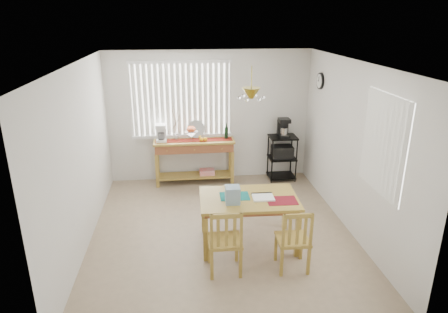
{
  "coord_description": "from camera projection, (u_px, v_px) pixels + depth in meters",
  "views": [
    {
      "loc": [
        -0.58,
        -5.49,
        3.21
      ],
      "look_at": [
        0.1,
        0.55,
        1.05
      ],
      "focal_mm": 32.0,
      "sensor_mm": 36.0,
      "label": 1
    }
  ],
  "objects": [
    {
      "name": "cart_items",
      "position": [
        283.0,
        128.0,
        7.95
      ],
      "size": [
        0.22,
        0.26,
        0.38
      ],
      "color": "black",
      "rests_on": "wire_cart"
    },
    {
      "name": "room_shell",
      "position": [
        221.0,
        127.0,
        5.73
      ],
      "size": [
        4.2,
        4.7,
        2.7
      ],
      "color": "silver",
      "rests_on": "ground"
    },
    {
      "name": "sideboard_items",
      "position": [
        181.0,
        134.0,
        7.77
      ],
      "size": [
        1.5,
        0.37,
        0.68
      ],
      "color": "maroon",
      "rests_on": "sideboard"
    },
    {
      "name": "wire_cart",
      "position": [
        282.0,
        153.0,
        8.12
      ],
      "size": [
        0.54,
        0.43,
        0.92
      ],
      "color": "black",
      "rests_on": "ground"
    },
    {
      "name": "chair_left",
      "position": [
        225.0,
        241.0,
        5.14
      ],
      "size": [
        0.43,
        0.43,
        0.94
      ],
      "color": "#AE8E3B",
      "rests_on": "ground"
    },
    {
      "name": "sideboard",
      "position": [
        195.0,
        151.0,
        7.9
      ],
      "size": [
        1.58,
        0.44,
        0.89
      ],
      "color": "#AE8E3B",
      "rests_on": "ground"
    },
    {
      "name": "table_items",
      "position": [
        240.0,
        196.0,
        5.56
      ],
      "size": [
        1.07,
        0.53,
        0.24
      ],
      "color": "#136F6C",
      "rests_on": "dining_table"
    },
    {
      "name": "ground",
      "position": [
        222.0,
        231.0,
        6.28
      ],
      "size": [
        4.0,
        4.5,
        0.01
      ],
      "primitive_type": "cube",
      "color": "tan"
    },
    {
      "name": "chair_right",
      "position": [
        293.0,
        240.0,
        5.2
      ],
      "size": [
        0.42,
        0.42,
        0.9
      ],
      "color": "#AE8E3B",
      "rests_on": "ground"
    },
    {
      "name": "dining_table",
      "position": [
        249.0,
        203.0,
        5.74
      ],
      "size": [
        1.42,
        0.94,
        0.75
      ],
      "color": "#AE8E3B",
      "rests_on": "ground"
    }
  ]
}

